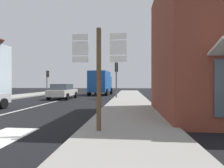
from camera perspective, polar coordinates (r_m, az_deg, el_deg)
The scene contains 9 objects.
ground_plane at distance 17.16m, azimuth -15.95°, elevation -4.92°, with size 80.00×80.00×0.00m, color black.
sidewalk_right at distance 14.01m, azimuth 5.45°, elevation -5.80°, with size 3.15×44.00×0.14m, color gray.
lane_centre_stripe at distance 13.53m, azimuth -22.13°, elevation -6.31°, with size 0.16×12.00×0.01m, color silver.
lane_turn_arrow at distance 6.31m, azimuth -31.06°, elevation -13.97°, with size 1.20×2.20×0.01m, color silver.
sedan_far at distance 18.76m, azimuth -14.93°, elevation -2.15°, with size 1.98×4.21×1.47m.
delivery_truck at distance 24.14m, azimuth -3.56°, elevation 0.52°, with size 2.79×5.14×3.05m.
route_sign_post at distance 5.57m, azimuth -4.07°, elevation 3.93°, with size 1.66×0.14×3.20m.
traffic_light_far_left at distance 26.81m, azimuth -19.29°, elevation 2.11°, with size 0.30×0.49×3.26m.
traffic_light_near_right at distance 18.08m, azimuth 1.36°, elevation 3.72°, with size 0.30×0.49×3.56m.
Camera 1 is at (6.19, -5.93, 1.56)m, focal length 29.64 mm.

